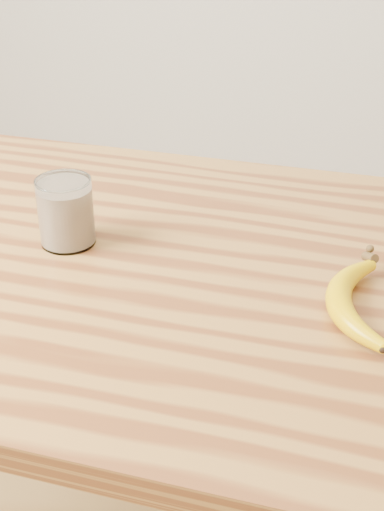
# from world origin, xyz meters

# --- Properties ---
(table) EXTENTS (1.20, 0.80, 0.90)m
(table) POSITION_xyz_m (0.00, 0.00, 0.77)
(table) COLOR olive
(table) RESTS_ON ground
(smoothie_glass) EXTENTS (0.08, 0.08, 0.11)m
(smoothie_glass) POSITION_xyz_m (-0.10, 0.01, 0.95)
(smoothie_glass) COLOR white
(smoothie_glass) RESTS_ON table
(banana) EXTENTS (0.14, 0.29, 0.03)m
(banana) POSITION_xyz_m (0.32, -0.06, 0.92)
(banana) COLOR #CD9E00
(banana) RESTS_ON table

